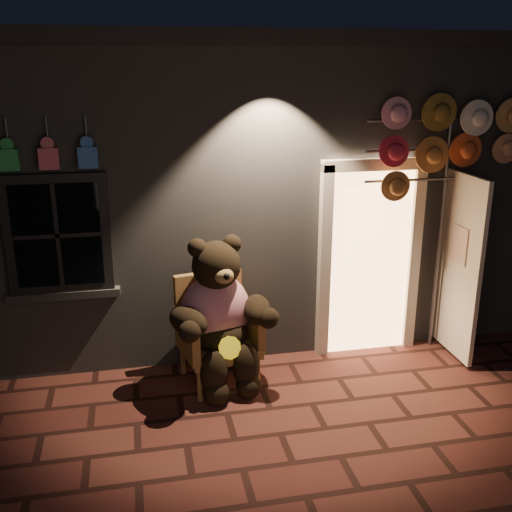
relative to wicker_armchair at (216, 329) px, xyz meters
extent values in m
plane|color=#552820|center=(0.41, -1.13, -0.55)|extent=(60.00, 60.00, 0.00)
cube|color=slate|center=(0.41, 2.87, 1.10)|extent=(7.00, 5.00, 3.30)
cube|color=black|center=(0.41, 2.87, 2.83)|extent=(7.30, 5.30, 0.16)
cube|color=black|center=(-1.49, 0.33, 1.00)|extent=(1.00, 0.10, 1.20)
cube|color=black|center=(-1.49, 0.30, 1.00)|extent=(0.82, 0.06, 1.02)
cube|color=slate|center=(-1.49, 0.33, 0.37)|extent=(1.10, 0.14, 0.08)
cube|color=#FFB772|center=(1.76, 0.35, 0.50)|extent=(0.92, 0.10, 2.10)
cube|color=beige|center=(1.24, 0.31, 0.50)|extent=(0.12, 0.12, 2.20)
cube|color=beige|center=(2.28, 0.31, 0.50)|extent=(0.12, 0.12, 2.20)
cube|color=beige|center=(1.76, 0.31, 1.58)|extent=(1.16, 0.12, 0.12)
cube|color=beige|center=(2.66, -0.03, 0.50)|extent=(0.05, 0.80, 2.00)
cube|color=#268E41|center=(-1.84, 0.25, 1.75)|extent=(0.18, 0.07, 0.20)
cylinder|color=#59595E|center=(-1.84, 0.31, 2.00)|extent=(0.02, 0.02, 0.25)
cube|color=#C2505E|center=(-1.49, 0.25, 1.75)|extent=(0.18, 0.07, 0.20)
cylinder|color=#59595E|center=(-1.49, 0.31, 2.00)|extent=(0.02, 0.02, 0.25)
cube|color=#2E5DA2|center=(-1.14, 0.25, 1.75)|extent=(0.18, 0.07, 0.20)
cylinder|color=#59595E|center=(-1.14, 0.31, 2.00)|extent=(0.02, 0.02, 0.25)
cube|color=brown|center=(0.02, -0.09, -0.17)|extent=(0.83, 0.79, 0.10)
cube|color=brown|center=(-0.04, 0.21, 0.19)|extent=(0.72, 0.22, 0.72)
cube|color=brown|center=(-0.31, -0.17, 0.04)|extent=(0.20, 0.62, 0.41)
cube|color=brown|center=(0.35, -0.04, 0.04)|extent=(0.20, 0.62, 0.41)
cylinder|color=brown|center=(-0.23, -0.43, -0.38)|extent=(0.05, 0.05, 0.33)
cylinder|color=brown|center=(0.38, -0.31, -0.38)|extent=(0.05, 0.05, 0.33)
cylinder|color=brown|center=(-0.34, 0.13, -0.38)|extent=(0.05, 0.05, 0.33)
cylinder|color=brown|center=(0.26, 0.25, -0.38)|extent=(0.05, 0.05, 0.33)
ellipsoid|color=#BE143D|center=(0.00, -0.04, 0.23)|extent=(0.81, 0.70, 0.75)
ellipsoid|color=black|center=(0.01, -0.12, 0.01)|extent=(0.67, 0.60, 0.35)
sphere|color=black|center=(0.01, -0.09, 0.72)|extent=(0.57, 0.57, 0.48)
sphere|color=black|center=(-0.17, -0.09, 0.91)|extent=(0.19, 0.19, 0.19)
sphere|color=black|center=(0.18, -0.02, 0.91)|extent=(0.19, 0.19, 0.19)
ellipsoid|color=olive|center=(0.05, -0.30, 0.68)|extent=(0.21, 0.17, 0.15)
ellipsoid|color=black|center=(-0.31, -0.33, 0.26)|extent=(0.49, 0.56, 0.27)
ellipsoid|color=black|center=(0.39, -0.19, 0.26)|extent=(0.34, 0.52, 0.27)
ellipsoid|color=black|center=(-0.09, -0.46, -0.24)|extent=(0.27, 0.27, 0.46)
ellipsoid|color=black|center=(0.24, -0.39, -0.24)|extent=(0.27, 0.27, 0.46)
sphere|color=black|center=(-0.08, -0.52, -0.43)|extent=(0.25, 0.25, 0.25)
sphere|color=black|center=(0.25, -0.45, -0.43)|extent=(0.25, 0.25, 0.25)
cylinder|color=yellow|center=(0.08, -0.43, -0.01)|extent=(0.24, 0.14, 0.22)
cylinder|color=#59595E|center=(2.55, 0.25, 0.85)|extent=(0.04, 0.04, 2.79)
cylinder|color=#59595E|center=(2.24, 0.23, 2.04)|extent=(1.24, 0.03, 0.03)
cylinder|color=#59595E|center=(2.24, 0.23, 1.73)|extent=(1.24, 0.03, 0.03)
cylinder|color=#59595E|center=(2.24, 0.23, 1.42)|extent=(1.24, 0.03, 0.03)
cylinder|color=pink|center=(1.91, 0.17, 2.09)|extent=(0.35, 0.11, 0.36)
cylinder|color=olive|center=(2.33, 0.14, 2.09)|extent=(0.35, 0.11, 0.36)
cylinder|color=white|center=(2.74, 0.11, 2.09)|extent=(0.35, 0.11, 0.36)
cylinder|color=tan|center=(3.15, 0.17, 2.09)|extent=(0.35, 0.11, 0.36)
cylinder|color=red|center=(1.91, 0.14, 1.73)|extent=(0.35, 0.11, 0.36)
cylinder|color=#CB7935|center=(2.33, 0.11, 1.73)|extent=(0.35, 0.11, 0.36)
cylinder|color=#E35929|center=(2.74, 0.17, 1.73)|extent=(0.35, 0.11, 0.36)
cylinder|color=tan|center=(3.15, 0.14, 1.73)|extent=(0.35, 0.11, 0.36)
cylinder|color=#A86E36|center=(1.91, 0.11, 1.37)|extent=(0.35, 0.11, 0.36)
camera|label=1|loc=(-0.73, -5.57, 2.59)|focal=42.00mm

